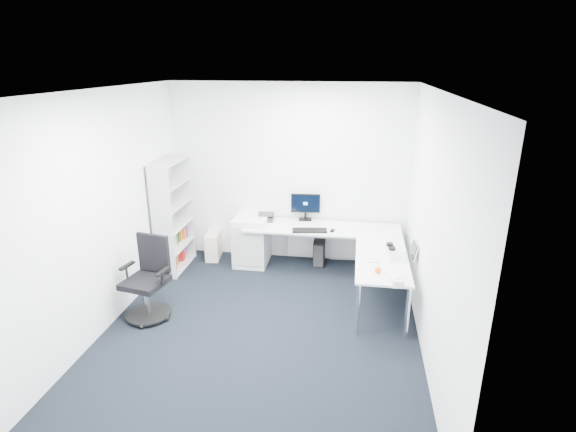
# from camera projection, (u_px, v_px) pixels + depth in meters

# --- Properties ---
(ground) EXTENTS (4.20, 4.20, 0.00)m
(ground) POSITION_uv_depth(u_px,v_px,m) (262.00, 329.00, 5.26)
(ground) COLOR black
(ceiling) EXTENTS (4.20, 4.20, 0.00)m
(ceiling) POSITION_uv_depth(u_px,v_px,m) (256.00, 91.00, 4.38)
(ceiling) COLOR white
(wall_back) EXTENTS (3.60, 0.02, 2.70)m
(wall_back) POSITION_uv_depth(u_px,v_px,m) (289.00, 174.00, 6.78)
(wall_back) COLOR white
(wall_back) RESTS_ON ground
(wall_front) EXTENTS (3.60, 0.02, 2.70)m
(wall_front) POSITION_uv_depth(u_px,v_px,m) (189.00, 330.00, 2.86)
(wall_front) COLOR white
(wall_front) RESTS_ON ground
(wall_left) EXTENTS (0.02, 4.20, 2.70)m
(wall_left) POSITION_uv_depth(u_px,v_px,m) (104.00, 212.00, 5.08)
(wall_left) COLOR white
(wall_left) RESTS_ON ground
(wall_right) EXTENTS (0.02, 4.20, 2.70)m
(wall_right) POSITION_uv_depth(u_px,v_px,m) (432.00, 230.00, 4.56)
(wall_right) COLOR white
(wall_right) RESTS_ON ground
(l_desk) EXTENTS (2.28, 1.28, 0.67)m
(l_desk) POSITION_uv_depth(u_px,v_px,m) (320.00, 257.00, 6.38)
(l_desk) COLOR silver
(l_desk) RESTS_ON ground
(drawer_pedestal) EXTENTS (0.49, 0.61, 0.76)m
(drawer_pedestal) POSITION_uv_depth(u_px,v_px,m) (252.00, 239.00, 6.89)
(drawer_pedestal) COLOR silver
(drawer_pedestal) RESTS_ON ground
(bookshelf) EXTENTS (0.32, 0.82, 1.65)m
(bookshelf) POSITION_uv_depth(u_px,v_px,m) (173.00, 216.00, 6.58)
(bookshelf) COLOR #B5B7B7
(bookshelf) RESTS_ON ground
(task_chair) EXTENTS (0.66, 0.66, 1.00)m
(task_chair) POSITION_uv_depth(u_px,v_px,m) (145.00, 280.00, 5.34)
(task_chair) COLOR black
(task_chair) RESTS_ON ground
(black_pc_tower) EXTENTS (0.19, 0.40, 0.38)m
(black_pc_tower) POSITION_uv_depth(u_px,v_px,m) (319.00, 251.00, 6.93)
(black_pc_tower) COLOR black
(black_pc_tower) RESTS_ON ground
(beige_pc_tower) EXTENTS (0.26, 0.47, 0.42)m
(beige_pc_tower) POSITION_uv_depth(u_px,v_px,m) (214.00, 245.00, 7.11)
(beige_pc_tower) COLOR beige
(beige_pc_tower) RESTS_ON ground
(power_strip) EXTENTS (0.36, 0.08, 0.04)m
(power_strip) POSITION_uv_depth(u_px,v_px,m) (341.00, 258.00, 7.11)
(power_strip) COLOR silver
(power_strip) RESTS_ON ground
(monitor) EXTENTS (0.45, 0.17, 0.42)m
(monitor) POSITION_uv_depth(u_px,v_px,m) (305.00, 207.00, 6.81)
(monitor) COLOR black
(monitor) RESTS_ON l_desk
(black_keyboard) EXTENTS (0.51, 0.24, 0.02)m
(black_keyboard) POSITION_uv_depth(u_px,v_px,m) (310.00, 230.00, 6.41)
(black_keyboard) COLOR black
(black_keyboard) RESTS_ON l_desk
(mouse) EXTENTS (0.07, 0.10, 0.03)m
(mouse) POSITION_uv_depth(u_px,v_px,m) (332.00, 230.00, 6.41)
(mouse) COLOR black
(mouse) RESTS_ON l_desk
(desk_phone) EXTENTS (0.23, 0.23, 0.15)m
(desk_phone) POSITION_uv_depth(u_px,v_px,m) (266.00, 216.00, 6.83)
(desk_phone) COLOR #272729
(desk_phone) RESTS_ON l_desk
(laptop) EXTENTS (0.33, 0.32, 0.22)m
(laptop) POSITION_uv_depth(u_px,v_px,m) (398.00, 250.00, 5.52)
(laptop) COLOR silver
(laptop) RESTS_ON l_desk
(white_keyboard) EXTENTS (0.21, 0.48, 0.02)m
(white_keyboard) POSITION_uv_depth(u_px,v_px,m) (370.00, 254.00, 5.63)
(white_keyboard) COLOR silver
(white_keyboard) RESTS_ON l_desk
(headphones) EXTENTS (0.17, 0.23, 0.06)m
(headphones) POSITION_uv_depth(u_px,v_px,m) (391.00, 246.00, 5.85)
(headphones) COLOR black
(headphones) RESTS_ON l_desk
(orange_fruit) EXTENTS (0.07, 0.07, 0.07)m
(orange_fruit) POSITION_uv_depth(u_px,v_px,m) (378.00, 270.00, 5.14)
(orange_fruit) COLOR #FA5716
(orange_fruit) RESTS_ON l_desk
(tissue_box) EXTENTS (0.16, 0.24, 0.08)m
(tissue_box) POSITION_uv_depth(u_px,v_px,m) (396.00, 281.00, 4.89)
(tissue_box) COLOR silver
(tissue_box) RESTS_ON l_desk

